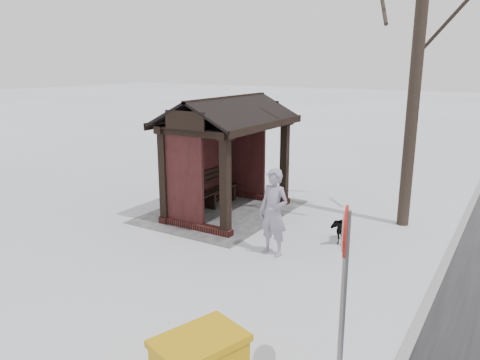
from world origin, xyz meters
The scene contains 7 objects.
ground centered at (0.00, 0.00, 0.00)m, with size 120.00×120.00×0.00m, color silver.
kerb centered at (0.00, 5.50, 0.01)m, with size 120.00×0.15×0.06m, color gray.
trampled_patch centered at (0.00, -0.20, 0.01)m, with size 4.20×3.20×0.02m, color gray.
bus_shelter centered at (0.00, -0.16, 2.17)m, with size 3.60×2.40×3.09m.
pedestrian centered at (1.84, 2.31, 0.92)m, with size 0.67×0.44×1.84m, color gray.
dog centered at (0.47, 3.23, 0.31)m, with size 0.33×0.73×0.62m, color black.
road_sign centered at (5.17, 4.95, 1.71)m, with size 0.59×0.20×2.37m.
Camera 1 is at (10.02, 6.53, 3.92)m, focal length 35.00 mm.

